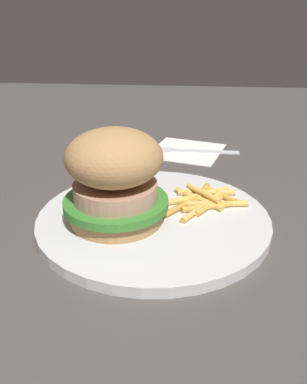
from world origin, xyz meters
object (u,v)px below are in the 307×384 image
(plate, at_px, (153,220))
(fries_pile, at_px, (202,200))
(sandwich, at_px, (115,177))
(fork, at_px, (186,149))
(napkin, at_px, (187,151))

(plate, bearing_deg, fries_pile, -145.54)
(fries_pile, bearing_deg, sandwich, 27.76)
(plate, xyz_separation_m, fork, (-0.03, -0.25, -0.00))
(fork, bearing_deg, sandwich, 74.48)
(sandwich, xyz_separation_m, napkin, (-0.07, -0.26, -0.06))
(plate, xyz_separation_m, napkin, (-0.03, -0.25, -0.01))
(plate, xyz_separation_m, sandwich, (0.04, 0.01, 0.06))
(plate, distance_m, sandwich, 0.07)
(napkin, xyz_separation_m, fork, (0.00, -0.00, 0.00))
(plate, xyz_separation_m, fries_pile, (-0.06, -0.04, 0.01))
(napkin, bearing_deg, plate, 82.22)
(fries_pile, xyz_separation_m, fork, (0.02, -0.21, -0.01))
(fries_pile, height_order, fork, fries_pile)
(fries_pile, bearing_deg, plate, 34.46)
(fries_pile, xyz_separation_m, napkin, (0.02, -0.21, -0.01))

